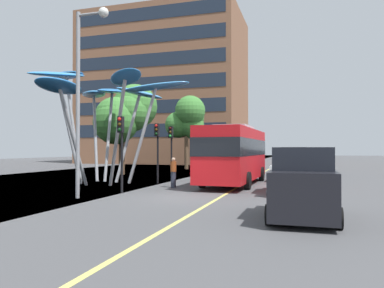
# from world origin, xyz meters

# --- Properties ---
(ground) EXTENTS (120.00, 240.00, 0.10)m
(ground) POSITION_xyz_m (-0.70, 0.00, -0.05)
(ground) COLOR #4C4C4F
(red_bus) EXTENTS (2.99, 9.75, 3.63)m
(red_bus) POSITION_xyz_m (1.27, 6.85, 1.98)
(red_bus) COLOR red
(red_bus) RESTS_ON ground
(leaf_sculpture) EXTENTS (10.52, 10.24, 7.54)m
(leaf_sculpture) POSITION_xyz_m (-7.24, 5.43, 5.86)
(leaf_sculpture) COLOR #9EA0A5
(leaf_sculpture) RESTS_ON ground
(traffic_light_kerb_near) EXTENTS (0.28, 0.42, 3.79)m
(traffic_light_kerb_near) POSITION_xyz_m (-3.25, 0.64, 2.74)
(traffic_light_kerb_near) COLOR black
(traffic_light_kerb_near) RESTS_ON ground
(traffic_light_kerb_far) EXTENTS (0.28, 0.42, 3.80)m
(traffic_light_kerb_far) POSITION_xyz_m (-3.53, 6.00, 2.75)
(traffic_light_kerb_far) COLOR black
(traffic_light_kerb_far) RESTS_ON ground
(traffic_light_island_mid) EXTENTS (0.28, 0.42, 3.74)m
(traffic_light_island_mid) POSITION_xyz_m (-3.35, 8.06, 2.71)
(traffic_light_island_mid) COLOR black
(traffic_light_island_mid) RESTS_ON ground
(car_parked_near) EXTENTS (2.06, 3.93, 2.23)m
(car_parked_near) POSITION_xyz_m (5.34, -3.74, 1.05)
(car_parked_near) COLOR black
(car_parked_near) RESTS_ON ground
(car_parked_mid) EXTENTS (1.96, 4.07, 2.17)m
(car_parked_mid) POSITION_xyz_m (4.78, 3.01, 1.02)
(car_parked_mid) COLOR silver
(car_parked_mid) RESTS_ON ground
(car_parked_far) EXTENTS (1.91, 4.30, 2.31)m
(car_parked_far) POSITION_xyz_m (4.79, 9.58, 1.08)
(car_parked_far) COLOR silver
(car_parked_far) RESTS_ON ground
(car_side_street) EXTENTS (2.10, 4.52, 2.13)m
(car_side_street) POSITION_xyz_m (5.10, 16.78, 1.00)
(car_side_street) COLOR navy
(car_side_street) RESTS_ON ground
(car_far_side) EXTENTS (2.03, 3.86, 1.99)m
(car_far_side) POSITION_xyz_m (5.03, 22.66, 0.94)
(car_far_side) COLOR navy
(car_far_side) RESTS_ON ground
(street_lamp) EXTENTS (1.59, 0.44, 8.39)m
(street_lamp) POSITION_xyz_m (-3.95, -1.49, 5.27)
(street_lamp) COLOR gray
(street_lamp) RESTS_ON ground
(tree_pavement_near) EXTENTS (4.82, 5.50, 7.87)m
(tree_pavement_near) POSITION_xyz_m (-9.27, 12.68, 5.15)
(tree_pavement_near) COLOR brown
(tree_pavement_near) RESTS_ON ground
(tree_pavement_far) EXTENTS (4.58, 3.79, 8.01)m
(tree_pavement_far) POSITION_xyz_m (-6.77, 22.68, 5.53)
(tree_pavement_far) COLOR brown
(tree_pavement_far) RESTS_ON ground
(pedestrian) EXTENTS (0.34, 0.34, 1.71)m
(pedestrian) POSITION_xyz_m (-1.70, 3.94, 0.86)
(pedestrian) COLOR #2D3342
(pedestrian) RESTS_ON ground
(backdrop_building) EXTENTS (24.50, 15.54, 23.42)m
(backdrop_building) POSITION_xyz_m (-16.01, 40.16, 11.72)
(backdrop_building) COLOR brown
(backdrop_building) RESTS_ON ground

